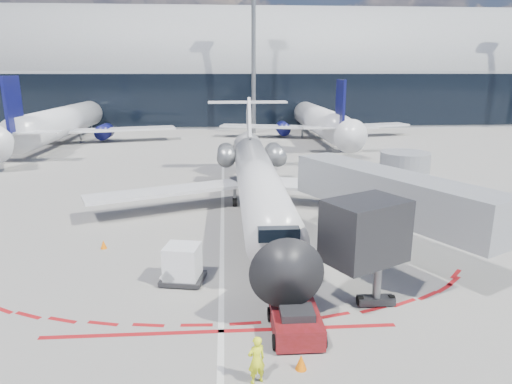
{
  "coord_description": "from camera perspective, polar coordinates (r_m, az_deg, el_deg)",
  "views": [
    {
      "loc": [
        0.31,
        -27.49,
        9.91
      ],
      "look_at": [
        2.13,
        -0.39,
        2.71
      ],
      "focal_mm": 32.0,
      "sensor_mm": 36.0,
      "label": 1
    }
  ],
  "objects": [
    {
      "name": "ground",
      "position": [
        29.22,
        -4.24,
        -5.01
      ],
      "size": [
        260.0,
        260.0,
        0.0
      ],
      "primitive_type": "plane",
      "color": "gray",
      "rests_on": "ground"
    },
    {
      "name": "apron_centerline",
      "position": [
        31.11,
        -4.22,
        -3.75
      ],
      "size": [
        0.25,
        40.0,
        0.01
      ],
      "primitive_type": "cube",
      "color": "silver",
      "rests_on": "ground"
    },
    {
      "name": "apron_stop_bar",
      "position": [
        18.81,
        -4.4,
        -16.96
      ],
      "size": [
        14.0,
        0.25,
        0.01
      ],
      "primitive_type": "cube",
      "color": "maroon",
      "rests_on": "ground"
    },
    {
      "name": "terminal_building",
      "position": [
        92.48,
        -4.16,
        13.95
      ],
      "size": [
        150.0,
        24.15,
        24.0
      ],
      "color": "#95989A",
      "rests_on": "ground"
    },
    {
      "name": "jet_bridge",
      "position": [
        27.14,
        16.75,
        -0.52
      ],
      "size": [
        10.03,
        15.2,
        4.9
      ],
      "color": "gray",
      "rests_on": "ground"
    },
    {
      "name": "light_mast_centre",
      "position": [
        75.68,
        -0.3,
        16.81
      ],
      "size": [
        0.7,
        0.7,
        25.0
      ],
      "primitive_type": "cylinder",
      "color": "slate",
      "rests_on": "ground"
    },
    {
      "name": "regional_jet",
      "position": [
        32.66,
        0.15,
        1.82
      ],
      "size": [
        24.69,
        30.44,
        7.62
      ],
      "color": "silver",
      "rests_on": "ground"
    },
    {
      "name": "pushback_tug",
      "position": [
        18.42,
        4.97,
        -15.8
      ],
      "size": [
        1.99,
        4.65,
        1.21
      ],
      "rotation": [
        0.0,
        0.0,
        -0.0
      ],
      "color": "#5B0F0D",
      "rests_on": "ground"
    },
    {
      "name": "ramp_worker",
      "position": [
        15.76,
        0.06,
        -20.24
      ],
      "size": [
        0.72,
        0.61,
        1.69
      ],
      "primitive_type": "imported",
      "rotation": [
        0.0,
        0.0,
        3.54
      ],
      "color": "#F0FF1A",
      "rests_on": "ground"
    },
    {
      "name": "uld_container",
      "position": [
        22.48,
        -9.17,
        -8.9
      ],
      "size": [
        2.28,
        2.04,
        1.88
      ],
      "rotation": [
        0.0,
        0.0,
        -0.19
      ],
      "color": "black",
      "rests_on": "ground"
    },
    {
      "name": "safety_cone_left",
      "position": [
        27.87,
        -18.53,
        -6.23
      ],
      "size": [
        0.37,
        0.37,
        0.51
      ],
      "primitive_type": "cone",
      "color": "orange",
      "rests_on": "ground"
    },
    {
      "name": "safety_cone_right",
      "position": [
        16.72,
        5.65,
        -20.4
      ],
      "size": [
        0.4,
        0.4,
        0.56
      ],
      "primitive_type": "cone",
      "color": "orange",
      "rests_on": "ground"
    },
    {
      "name": "bg_airliner_1",
      "position": [
        71.4,
        -23.01,
        10.49
      ],
      "size": [
        36.55,
        38.7,
        11.82
      ],
      "primitive_type": null,
      "color": "silver",
      "rests_on": "ground"
    },
    {
      "name": "bg_airliner_2",
      "position": [
        71.84,
        7.58,
        11.29
      ],
      "size": [
        34.63,
        36.66,
        11.2
      ],
      "primitive_type": null,
      "color": "silver",
      "rests_on": "ground"
    }
  ]
}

